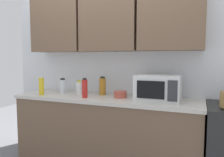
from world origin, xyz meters
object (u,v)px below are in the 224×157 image
object	(u,v)px
bottle_white_jar	(79,88)
bottle_clear_tall	(63,86)
microwave	(158,88)
bottle_amber_vinegar	(102,86)
bottle_yellow_mustard	(41,86)
bowl_ceramic_small	(120,94)
bottle_red_sauce	(85,88)

from	to	relation	value
bottle_white_jar	bottle_clear_tall	world-z (taller)	bottle_clear_tall
microwave	bottle_white_jar	world-z (taller)	microwave
bottle_amber_vinegar	bottle_yellow_mustard	bearing A→B (deg)	-157.94
bottle_yellow_mustard	bowl_ceramic_small	distance (m)	1.02
microwave	bottle_clear_tall	size ratio (longest dim) A/B	2.40
bowl_ceramic_small	bottle_amber_vinegar	bearing A→B (deg)	159.08
bowl_ceramic_small	bottle_white_jar	bearing A→B (deg)	174.17
bottle_yellow_mustard	microwave	bearing A→B (deg)	6.89
bottle_amber_vinegar	bottle_clear_tall	world-z (taller)	bottle_amber_vinegar
bottle_white_jar	microwave	bearing A→B (deg)	-3.91
bottle_red_sauce	bowl_ceramic_small	xyz separation A→B (m)	(0.39, 0.16, -0.07)
bottle_clear_tall	bowl_ceramic_small	world-z (taller)	bottle_clear_tall
bottle_red_sauce	bottle_clear_tall	bearing A→B (deg)	156.99
bottle_amber_vinegar	bowl_ceramic_small	xyz separation A→B (m)	(0.28, -0.11, -0.07)
bottle_white_jar	bottle_yellow_mustard	world-z (taller)	bottle_yellow_mustard
bottle_white_jar	bottle_clear_tall	distance (m)	0.23
microwave	bottle_red_sauce	size ratio (longest dim) A/B	2.06
microwave	bottle_amber_vinegar	world-z (taller)	microwave
bottle_amber_vinegar	bottle_red_sauce	xyz separation A→B (m)	(-0.11, -0.26, -0.00)
bottle_clear_tall	microwave	bearing A→B (deg)	-1.59
bottle_yellow_mustard	bowl_ceramic_small	world-z (taller)	bottle_yellow_mustard
bottle_amber_vinegar	bottle_white_jar	bearing A→B (deg)	-171.64
microwave	bottle_yellow_mustard	bearing A→B (deg)	-173.11
bottle_amber_vinegar	bottle_yellow_mustard	xyz separation A→B (m)	(-0.72, -0.29, 0.00)
bottle_clear_tall	bottle_red_sauce	size ratio (longest dim) A/B	0.86
microwave	bottle_white_jar	bearing A→B (deg)	176.09
bottle_amber_vinegar	bowl_ceramic_small	size ratio (longest dim) A/B	1.53
bottle_red_sauce	bowl_ceramic_small	world-z (taller)	bottle_red_sauce
bottle_amber_vinegar	bowl_ceramic_small	world-z (taller)	bottle_amber_vinegar
bottle_amber_vinegar	bottle_red_sauce	distance (m)	0.29
bottle_white_jar	bottle_red_sauce	bearing A→B (deg)	-47.28
bottle_white_jar	bottle_amber_vinegar	bearing A→B (deg)	8.36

